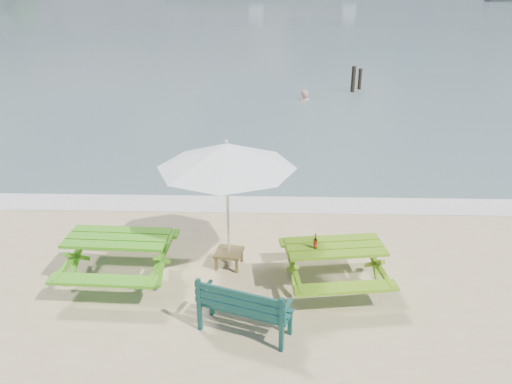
{
  "coord_description": "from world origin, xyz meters",
  "views": [
    {
      "loc": [
        0.37,
        -5.68,
        4.73
      ],
      "look_at": [
        0.12,
        3.0,
        1.0
      ],
      "focal_mm": 35.0,
      "sensor_mm": 36.0,
      "label": 1
    }
  ],
  "objects_px": {
    "picnic_table_right": "(334,266)",
    "side_table": "(229,258)",
    "picnic_table_left": "(120,258)",
    "patio_umbrella": "(227,156)",
    "swimmer": "(304,111)",
    "park_bench": "(245,317)",
    "beer_bottle": "(315,244)"
  },
  "relations": [
    {
      "from": "picnic_table_right",
      "to": "side_table",
      "type": "bearing_deg",
      "value": 162.91
    },
    {
      "from": "picnic_table_left",
      "to": "patio_umbrella",
      "type": "relative_size",
      "value": 0.72
    },
    {
      "from": "picnic_table_left",
      "to": "side_table",
      "type": "height_order",
      "value": "picnic_table_left"
    },
    {
      "from": "side_table",
      "to": "swimmer",
      "type": "distance_m",
      "value": 13.39
    },
    {
      "from": "patio_umbrella",
      "to": "swimmer",
      "type": "bearing_deg",
      "value": 80.9
    },
    {
      "from": "side_table",
      "to": "patio_umbrella",
      "type": "relative_size",
      "value": 0.2
    },
    {
      "from": "park_bench",
      "to": "beer_bottle",
      "type": "bearing_deg",
      "value": 46.75
    },
    {
      "from": "park_bench",
      "to": "side_table",
      "type": "relative_size",
      "value": 2.61
    },
    {
      "from": "side_table",
      "to": "beer_bottle",
      "type": "xyz_separation_m",
      "value": [
        1.44,
        -0.65,
        0.68
      ]
    },
    {
      "from": "patio_umbrella",
      "to": "park_bench",
      "type": "bearing_deg",
      "value": -78.33
    },
    {
      "from": "park_bench",
      "to": "side_table",
      "type": "height_order",
      "value": "park_bench"
    },
    {
      "from": "park_bench",
      "to": "swimmer",
      "type": "height_order",
      "value": "park_bench"
    },
    {
      "from": "picnic_table_right",
      "to": "beer_bottle",
      "type": "distance_m",
      "value": 0.59
    },
    {
      "from": "swimmer",
      "to": "park_bench",
      "type": "bearing_deg",
      "value": -96.64
    },
    {
      "from": "picnic_table_right",
      "to": "side_table",
      "type": "height_order",
      "value": "picnic_table_right"
    },
    {
      "from": "park_bench",
      "to": "beer_bottle",
      "type": "xyz_separation_m",
      "value": [
        1.07,
        1.14,
        0.58
      ]
    },
    {
      "from": "picnic_table_right",
      "to": "beer_bottle",
      "type": "height_order",
      "value": "beer_bottle"
    },
    {
      "from": "patio_umbrella",
      "to": "side_table",
      "type": "bearing_deg",
      "value": 75.96
    },
    {
      "from": "side_table",
      "to": "swimmer",
      "type": "height_order",
      "value": "swimmer"
    },
    {
      "from": "picnic_table_right",
      "to": "park_bench",
      "type": "relative_size",
      "value": 1.38
    },
    {
      "from": "side_table",
      "to": "patio_umbrella",
      "type": "height_order",
      "value": "patio_umbrella"
    },
    {
      "from": "swimmer",
      "to": "beer_bottle",
      "type": "bearing_deg",
      "value": -92.78
    },
    {
      "from": "side_table",
      "to": "beer_bottle",
      "type": "distance_m",
      "value": 1.72
    },
    {
      "from": "park_bench",
      "to": "side_table",
      "type": "bearing_deg",
      "value": 101.67
    },
    {
      "from": "park_bench",
      "to": "beer_bottle",
      "type": "distance_m",
      "value": 1.67
    },
    {
      "from": "side_table",
      "to": "swimmer",
      "type": "bearing_deg",
      "value": 80.9
    },
    {
      "from": "patio_umbrella",
      "to": "beer_bottle",
      "type": "distance_m",
      "value": 2.01
    },
    {
      "from": "beer_bottle",
      "to": "swimmer",
      "type": "bearing_deg",
      "value": 87.22
    },
    {
      "from": "side_table",
      "to": "beer_bottle",
      "type": "relative_size",
      "value": 2.14
    },
    {
      "from": "beer_bottle",
      "to": "park_bench",
      "type": "bearing_deg",
      "value": -133.25
    },
    {
      "from": "picnic_table_left",
      "to": "swimmer",
      "type": "relative_size",
      "value": 1.09
    },
    {
      "from": "picnic_table_right",
      "to": "park_bench",
      "type": "height_order",
      "value": "park_bench"
    }
  ]
}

